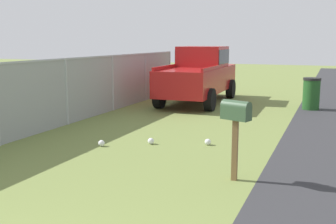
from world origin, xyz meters
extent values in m
cube|color=brown|center=(5.23, -1.02, 0.52)|extent=(0.09, 0.09, 1.03)
cube|color=#334C33|center=(5.23, -1.02, 1.14)|extent=(0.35, 0.53, 0.22)
cylinder|color=#334C33|center=(5.23, -1.02, 1.25)|extent=(0.35, 0.53, 0.20)
cube|color=red|center=(5.34, -1.02, 1.21)|extent=(0.02, 0.04, 0.18)
cube|color=maroon|center=(13.36, 2.24, 0.88)|extent=(5.15, 1.95, 0.90)
cube|color=maroon|center=(13.97, 2.26, 1.71)|extent=(1.78, 1.70, 0.76)
cube|color=black|center=(13.97, 2.26, 1.71)|extent=(1.73, 1.74, 0.53)
cube|color=maroon|center=(12.21, 3.03, 1.39)|extent=(2.65, 0.16, 0.12)
cube|color=maroon|center=(12.26, 1.38, 1.39)|extent=(2.65, 0.16, 0.12)
cylinder|color=black|center=(15.01, 3.19, 0.38)|extent=(0.77, 0.28, 0.76)
cylinder|color=black|center=(15.07, 1.39, 0.38)|extent=(0.77, 0.28, 0.76)
cylinder|color=black|center=(11.65, 3.09, 0.38)|extent=(0.77, 0.28, 0.76)
cylinder|color=black|center=(11.71, 1.29, 0.38)|extent=(0.77, 0.28, 0.76)
cylinder|color=#1E4C1E|center=(13.30, -1.79, 0.50)|extent=(0.55, 0.55, 1.00)
cylinder|color=black|center=(13.30, -1.79, 1.04)|extent=(0.58, 0.58, 0.08)
cylinder|color=#9EA3A8|center=(8.09, 4.34, 0.92)|extent=(0.07, 0.07, 1.84)
cylinder|color=#9EA3A8|center=(10.65, 4.34, 0.92)|extent=(0.07, 0.07, 1.84)
cylinder|color=#9EA3A8|center=(13.21, 4.34, 0.92)|extent=(0.07, 0.07, 1.84)
cylinder|color=#9EA3A8|center=(15.77, 4.34, 0.92)|extent=(0.07, 0.07, 1.84)
cube|color=#9EA3A8|center=(8.09, 4.34, 1.81)|extent=(15.37, 0.04, 0.04)
cube|color=gray|center=(8.09, 4.34, 0.92)|extent=(15.37, 0.01, 1.84)
sphere|color=silver|center=(6.34, 2.21, 0.07)|extent=(0.14, 0.14, 0.14)
sphere|color=silver|center=(6.92, 1.28, 0.07)|extent=(0.14, 0.14, 0.14)
sphere|color=silver|center=(7.33, 0.06, 0.07)|extent=(0.14, 0.14, 0.14)
camera|label=1|loc=(-1.34, -2.47, 2.31)|focal=44.16mm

